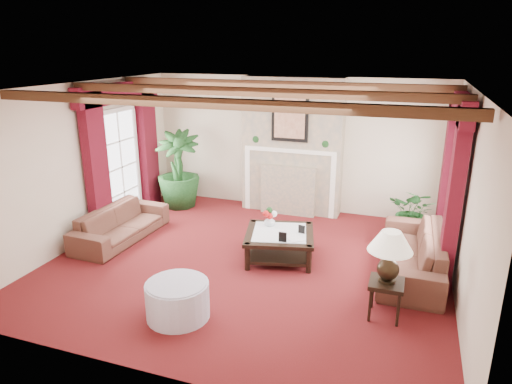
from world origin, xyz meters
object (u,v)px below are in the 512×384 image
at_px(side_table, 385,299).
at_px(ottoman, 178,300).
at_px(coffee_table, 279,245).
at_px(sofa_right, 413,245).
at_px(potted_palm, 179,186).
at_px(sofa_left, 120,219).

xyz_separation_m(side_table, ottoman, (-2.45, -0.85, -0.01)).
bearing_deg(ottoman, coffee_table, 70.33).
relative_size(sofa_right, potted_palm, 1.25).
xyz_separation_m(sofa_left, coffee_table, (2.84, 0.19, -0.16)).
relative_size(coffee_table, ottoman, 1.34).
relative_size(sofa_left, coffee_table, 1.84).
distance_m(potted_palm, coffee_table, 3.21).
relative_size(sofa_left, potted_palm, 1.09).
bearing_deg(side_table, sofa_right, 78.50).
xyz_separation_m(sofa_right, potted_palm, (-4.71, 1.50, 0.01)).
bearing_deg(sofa_left, potted_palm, -1.89).
xyz_separation_m(coffee_table, side_table, (1.72, -1.18, 0.03)).
xyz_separation_m(coffee_table, ottoman, (-0.73, -2.03, 0.01)).
relative_size(potted_palm, side_table, 3.67).
height_order(potted_palm, ottoman, potted_palm).
distance_m(sofa_right, ottoman, 3.53).
height_order(sofa_right, coffee_table, sofa_right).
bearing_deg(coffee_table, sofa_right, -7.72).
relative_size(sofa_left, side_table, 3.99).
bearing_deg(coffee_table, ottoman, -123.20).
bearing_deg(sofa_left, side_table, -100.07).
xyz_separation_m(sofa_right, side_table, (-0.28, -1.38, -0.19)).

